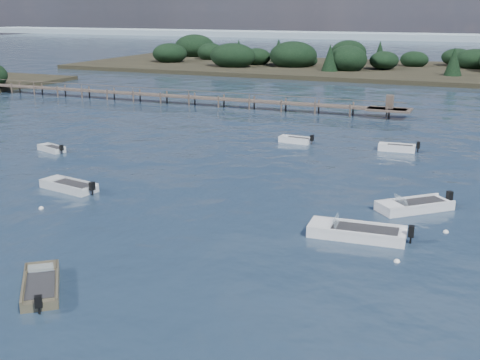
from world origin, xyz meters
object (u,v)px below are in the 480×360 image
at_px(tender_far_grey_b, 397,149).
at_px(jetty, 192,97).
at_px(dinghy_mid_white_b, 414,207).
at_px(dinghy_mid_grey, 69,187).
at_px(dinghy_near_olive, 41,287).
at_px(tender_far_grey, 52,150).
at_px(tender_far_white, 295,141).
at_px(dinghy_mid_white_a, 356,234).

relative_size(tender_far_grey_b, jetty, 0.06).
xyz_separation_m(tender_far_grey_b, jetty, (-29.25, 16.56, 0.81)).
xyz_separation_m(dinghy_mid_white_b, jetty, (-32.87, 32.82, 0.82)).
height_order(dinghy_mid_grey, dinghy_near_olive, dinghy_mid_grey).
height_order(tender_far_grey, tender_far_white, tender_far_white).
relative_size(tender_far_grey_b, dinghy_mid_white_a, 0.62).
distance_m(dinghy_mid_white_b, jetty, 46.45).
relative_size(dinghy_near_olive, dinghy_mid_white_b, 0.90).
bearing_deg(dinghy_mid_white_a, tender_far_grey_b, 93.22).
bearing_deg(tender_far_grey_b, dinghy_mid_white_b, -77.45).
height_order(dinghy_mid_grey, dinghy_mid_white_a, dinghy_mid_white_a).
relative_size(dinghy_mid_grey, tender_far_white, 1.42).
relative_size(tender_far_grey_b, dinghy_near_olive, 0.84).
xyz_separation_m(tender_far_grey, tender_far_white, (19.02, 11.89, 0.02)).
distance_m(tender_far_grey, jetty, 28.76).
bearing_deg(dinghy_near_olive, dinghy_mid_white_b, 52.16).
distance_m(tender_far_grey_b, dinghy_near_olive, 36.05).
bearing_deg(dinghy_mid_white_a, tender_far_grey, 161.14).
xyz_separation_m(dinghy_near_olive, tender_far_grey, (-17.96, 22.29, -0.00)).
distance_m(tender_far_grey, tender_far_white, 22.43).
bearing_deg(dinghy_near_olive, dinghy_mid_white_a, 45.83).
bearing_deg(tender_far_grey, dinghy_mid_white_a, -18.86).
relative_size(dinghy_mid_grey, tender_far_grey, 1.49).
xyz_separation_m(dinghy_mid_white_b, tender_far_grey, (-32.11, 4.08, -0.03)).
bearing_deg(jetty, dinghy_mid_white_a, -51.90).
xyz_separation_m(dinghy_mid_grey, dinghy_near_olive, (8.93, -13.28, -0.02)).
bearing_deg(dinghy_mid_grey, jetty, 104.52).
bearing_deg(dinghy_mid_grey, tender_far_grey, 135.01).
xyz_separation_m(dinghy_near_olive, tender_far_white, (1.06, 34.19, 0.02)).
height_order(tender_far_grey, jetty, jetty).
distance_m(dinghy_mid_white_a, tender_far_grey, 31.43).
xyz_separation_m(dinghy_near_olive, dinghy_mid_white_b, (14.15, 18.22, 0.02)).
height_order(dinghy_mid_white_a, jetty, jetty).
bearing_deg(dinghy_mid_grey, dinghy_mid_white_a, -3.15).
distance_m(tender_far_grey_b, jetty, 33.62).
xyz_separation_m(tender_far_grey_b, dinghy_near_olive, (-10.53, -34.47, -0.03)).
relative_size(dinghy_mid_white_a, dinghy_near_olive, 1.36).
bearing_deg(dinghy_near_olive, tender_far_grey_b, 73.01).
bearing_deg(jetty, tender_far_grey_b, -29.52).
height_order(dinghy_mid_grey, tender_far_white, dinghy_mid_grey).
distance_m(tender_far_grey_b, dinghy_mid_grey, 28.78).
distance_m(dinghy_mid_grey, dinghy_near_olive, 16.00).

